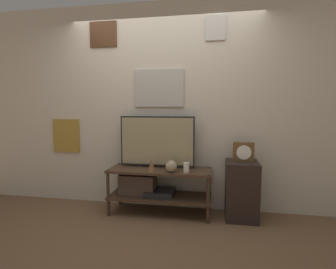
{
  "coord_description": "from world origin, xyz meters",
  "views": [
    {
      "loc": [
        0.67,
        -2.89,
        1.34
      ],
      "look_at": [
        0.1,
        0.27,
        1.01
      ],
      "focal_mm": 28.0,
      "sensor_mm": 36.0,
      "label": 1
    }
  ],
  "objects_px": {
    "mantel_clock": "(243,152)",
    "candle_jar": "(186,167)",
    "television": "(157,141)",
    "vase_slim_bronze": "(152,165)",
    "vase_round_glass": "(171,166)"
  },
  "relations": [
    {
      "from": "candle_jar",
      "to": "mantel_clock",
      "type": "xyz_separation_m",
      "value": [
        0.67,
        0.17,
        0.18
      ]
    },
    {
      "from": "vase_round_glass",
      "to": "candle_jar",
      "type": "height_order",
      "value": "vase_round_glass"
    },
    {
      "from": "mantel_clock",
      "to": "candle_jar",
      "type": "bearing_deg",
      "value": -165.71
    },
    {
      "from": "vase_round_glass",
      "to": "vase_slim_bronze",
      "type": "relative_size",
      "value": 0.81
    },
    {
      "from": "vase_round_glass",
      "to": "vase_slim_bronze",
      "type": "bearing_deg",
      "value": -167.39
    },
    {
      "from": "television",
      "to": "vase_slim_bronze",
      "type": "height_order",
      "value": "television"
    },
    {
      "from": "vase_round_glass",
      "to": "candle_jar",
      "type": "relative_size",
      "value": 1.18
    },
    {
      "from": "mantel_clock",
      "to": "vase_slim_bronze",
      "type": "bearing_deg",
      "value": -167.69
    },
    {
      "from": "vase_slim_bronze",
      "to": "candle_jar",
      "type": "bearing_deg",
      "value": 9.03
    },
    {
      "from": "television",
      "to": "mantel_clock",
      "type": "height_order",
      "value": "television"
    },
    {
      "from": "television",
      "to": "candle_jar",
      "type": "height_order",
      "value": "television"
    },
    {
      "from": "vase_round_glass",
      "to": "candle_jar",
      "type": "distance_m",
      "value": 0.18
    },
    {
      "from": "vase_slim_bronze",
      "to": "candle_jar",
      "type": "height_order",
      "value": "vase_slim_bronze"
    },
    {
      "from": "television",
      "to": "vase_round_glass",
      "type": "height_order",
      "value": "television"
    },
    {
      "from": "television",
      "to": "vase_slim_bronze",
      "type": "xyz_separation_m",
      "value": [
        -0.01,
        -0.28,
        -0.25
      ]
    }
  ]
}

